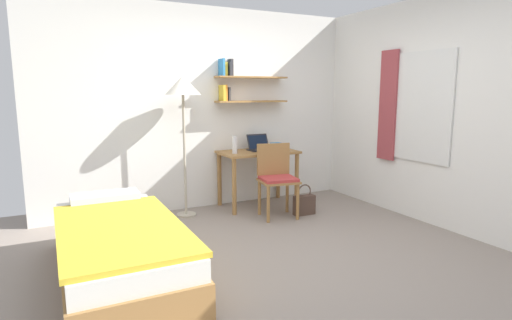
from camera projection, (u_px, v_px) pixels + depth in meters
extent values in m
plane|color=gray|center=(287.00, 257.00, 3.88)|extent=(5.28, 5.28, 0.00)
cube|color=white|center=(209.00, 109.00, 5.45)|extent=(4.40, 0.05, 2.60)
cube|color=#9E703D|center=(252.00, 101.00, 5.57)|extent=(0.99, 0.22, 0.02)
cube|color=gold|center=(222.00, 93.00, 5.37)|extent=(0.03, 0.17, 0.20)
cube|color=orange|center=(225.00, 93.00, 5.41)|extent=(0.04, 0.12, 0.21)
cube|color=#333338|center=(228.00, 94.00, 5.43)|extent=(0.02, 0.13, 0.18)
cube|color=#9E703D|center=(252.00, 77.00, 5.51)|extent=(0.99, 0.22, 0.02)
cube|color=#3384C6|center=(222.00, 67.00, 5.32)|extent=(0.03, 0.17, 0.22)
cube|color=gold|center=(225.00, 69.00, 5.36)|extent=(0.04, 0.13, 0.18)
cube|color=#333338|center=(229.00, 69.00, 5.37)|extent=(0.02, 0.16, 0.18)
cube|color=#333338|center=(230.00, 68.00, 5.40)|extent=(0.03, 0.12, 0.22)
cube|color=white|center=(446.00, 113.00, 4.57)|extent=(0.05, 4.40, 2.60)
cube|color=silver|center=(422.00, 107.00, 4.80)|extent=(0.02, 0.83, 1.28)
cube|color=white|center=(423.00, 107.00, 4.81)|extent=(0.01, 0.77, 1.22)
cube|color=#993D42|center=(388.00, 106.00, 5.25)|extent=(0.03, 0.28, 1.38)
cube|color=#9E703D|center=(120.00, 261.00, 3.45)|extent=(0.91, 2.04, 0.28)
cube|color=silver|center=(119.00, 236.00, 3.41)|extent=(0.87, 1.98, 0.16)
cube|color=gold|center=(120.00, 228.00, 3.29)|extent=(0.93, 1.68, 0.04)
cube|color=white|center=(105.00, 198.00, 4.09)|extent=(0.64, 0.28, 0.10)
cube|color=#9E703D|center=(258.00, 152.00, 5.51)|extent=(1.01, 0.59, 0.03)
cylinder|color=#9E703D|center=(234.00, 187.00, 5.15)|extent=(0.06, 0.06, 0.72)
cylinder|color=#9E703D|center=(297.00, 180.00, 5.55)|extent=(0.06, 0.06, 0.72)
cylinder|color=#9E703D|center=(219.00, 179.00, 5.59)|extent=(0.06, 0.06, 0.72)
cylinder|color=#9E703D|center=(278.00, 173.00, 5.99)|extent=(0.06, 0.06, 0.72)
cube|color=#9E703D|center=(278.00, 181.00, 5.04)|extent=(0.50, 0.47, 0.03)
cube|color=#B23838|center=(278.00, 179.00, 5.03)|extent=(0.46, 0.43, 0.04)
cube|color=#9E703D|center=(273.00, 159.00, 5.17)|extent=(0.42, 0.10, 0.39)
cylinder|color=#9E703D|center=(268.00, 204.00, 4.86)|extent=(0.04, 0.04, 0.44)
cylinder|color=#9E703D|center=(298.00, 202.00, 4.98)|extent=(0.04, 0.04, 0.44)
cylinder|color=#9E703D|center=(259.00, 197.00, 5.18)|extent=(0.04, 0.04, 0.44)
cylinder|color=#9E703D|center=(287.00, 195.00, 5.29)|extent=(0.04, 0.04, 0.44)
cylinder|color=#B2A893|center=(186.00, 215.00, 5.17)|extent=(0.24, 0.24, 0.02)
cylinder|color=#B2A893|center=(185.00, 156.00, 5.05)|extent=(0.03, 0.03, 1.47)
cone|color=silver|center=(183.00, 85.00, 4.91)|extent=(0.42, 0.42, 0.22)
cube|color=black|center=(260.00, 150.00, 5.56)|extent=(0.31, 0.23, 0.01)
cube|color=black|center=(258.00, 142.00, 5.60)|extent=(0.30, 0.09, 0.20)
cube|color=black|center=(258.00, 142.00, 5.60)|extent=(0.27, 0.08, 0.17)
cylinder|color=silver|center=(235.00, 145.00, 5.27)|extent=(0.07, 0.07, 0.22)
cube|color=gold|center=(278.00, 149.00, 5.66)|extent=(0.17, 0.20, 0.02)
cube|color=#3384C6|center=(278.00, 147.00, 5.66)|extent=(0.16, 0.22, 0.03)
cube|color=#3384C6|center=(278.00, 145.00, 5.65)|extent=(0.14, 0.24, 0.03)
cube|color=#4C382D|center=(304.00, 205.00, 5.19)|extent=(0.27, 0.11, 0.24)
torus|color=#4C382D|center=(304.00, 192.00, 5.16)|extent=(0.19, 0.02, 0.19)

